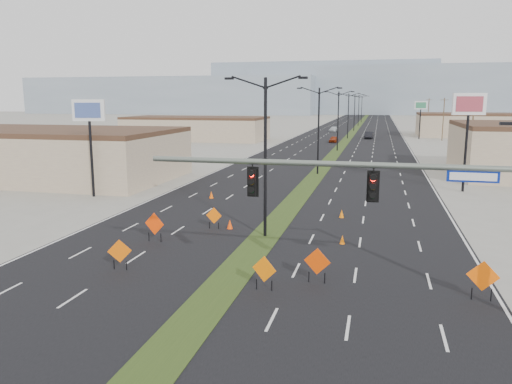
% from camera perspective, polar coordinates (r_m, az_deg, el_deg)
% --- Properties ---
extents(ground, '(600.00, 600.00, 0.00)m').
position_cam_1_polar(ground, '(21.34, -6.31, -13.53)').
color(ground, gray).
rests_on(ground, ground).
extents(road_surface, '(25.00, 400.00, 0.02)m').
position_cam_1_polar(road_surface, '(118.77, 10.53, 6.17)').
color(road_surface, black).
rests_on(road_surface, ground).
extents(median_strip, '(2.00, 400.00, 0.04)m').
position_cam_1_polar(median_strip, '(118.77, 10.53, 6.17)').
color(median_strip, '#2A3F16').
rests_on(median_strip, ground).
extents(building_sw_near, '(40.00, 16.00, 5.00)m').
position_cam_1_polar(building_sw_near, '(64.17, -27.05, 3.86)').
color(building_sw_near, tan).
rests_on(building_sw_near, ground).
extents(building_sw_far, '(30.00, 14.00, 4.50)m').
position_cam_1_polar(building_sw_far, '(110.51, -6.85, 7.12)').
color(building_sw_far, tan).
rests_on(building_sw_far, ground).
extents(mesa_west, '(180.00, 50.00, 22.00)m').
position_cam_1_polar(mesa_west, '(324.12, -9.40, 10.80)').
color(mesa_west, gray).
rests_on(mesa_west, ground).
extents(mesa_center, '(220.00, 50.00, 28.00)m').
position_cam_1_polar(mesa_center, '(320.03, 20.12, 10.86)').
color(mesa_center, gray).
rests_on(mesa_center, ground).
extents(mesa_backdrop, '(140.00, 50.00, 32.00)m').
position_cam_1_polar(mesa_backdrop, '(340.34, 7.75, 11.67)').
color(mesa_backdrop, gray).
rests_on(mesa_backdrop, ground).
extents(signal_mast, '(16.30, 0.60, 8.00)m').
position_cam_1_polar(signal_mast, '(20.70, 18.32, -0.82)').
color(signal_mast, slate).
rests_on(signal_mast, ground).
extents(streetlight_0, '(5.15, 0.24, 10.02)m').
position_cam_1_polar(streetlight_0, '(31.19, 1.07, 4.54)').
color(streetlight_0, black).
rests_on(streetlight_0, ground).
extents(streetlight_1, '(5.15, 0.24, 10.02)m').
position_cam_1_polar(streetlight_1, '(58.75, 7.16, 7.27)').
color(streetlight_1, black).
rests_on(streetlight_1, ground).
extents(streetlight_2, '(5.15, 0.24, 10.02)m').
position_cam_1_polar(streetlight_2, '(86.59, 9.36, 8.24)').
color(streetlight_2, black).
rests_on(streetlight_2, ground).
extents(streetlight_3, '(5.15, 0.24, 10.02)m').
position_cam_1_polar(streetlight_3, '(114.51, 10.50, 8.73)').
color(streetlight_3, black).
rests_on(streetlight_3, ground).
extents(streetlight_4, '(5.15, 0.24, 10.02)m').
position_cam_1_polar(streetlight_4, '(142.46, 11.19, 9.02)').
color(streetlight_4, black).
rests_on(streetlight_4, ground).
extents(streetlight_5, '(5.15, 0.24, 10.02)m').
position_cam_1_polar(streetlight_5, '(170.43, 11.65, 9.22)').
color(streetlight_5, black).
rests_on(streetlight_5, ground).
extents(streetlight_6, '(5.15, 0.24, 10.02)m').
position_cam_1_polar(streetlight_6, '(198.40, 11.99, 9.36)').
color(streetlight_6, black).
rests_on(streetlight_6, ground).
extents(utility_pole_1, '(1.60, 0.20, 9.00)m').
position_cam_1_polar(utility_pole_1, '(79.46, 23.49, 6.78)').
color(utility_pole_1, '#4C3823').
rests_on(utility_pole_1, ground).
extents(utility_pole_2, '(1.60, 0.20, 9.00)m').
position_cam_1_polar(utility_pole_2, '(114.09, 20.62, 7.86)').
color(utility_pole_2, '#4C3823').
rests_on(utility_pole_2, ground).
extents(utility_pole_3, '(1.60, 0.20, 9.00)m').
position_cam_1_polar(utility_pole_3, '(148.90, 19.08, 8.42)').
color(utility_pole_3, '#4C3823').
rests_on(utility_pole_3, ground).
extents(car_left, '(1.82, 3.86, 1.28)m').
position_cam_1_polar(car_left, '(103.84, 8.87, 5.97)').
color(car_left, maroon).
rests_on(car_left, ground).
extents(car_mid, '(1.98, 4.92, 1.59)m').
position_cam_1_polar(car_mid, '(115.40, 12.79, 6.36)').
color(car_mid, black).
rests_on(car_mid, ground).
extents(car_far, '(2.34, 4.74, 1.32)m').
position_cam_1_polar(car_far, '(138.99, 8.85, 7.10)').
color(car_far, silver).
rests_on(car_far, ground).
extents(construction_sign_0, '(1.13, 0.53, 1.63)m').
position_cam_1_polar(construction_sign_0, '(26.72, -15.32, -6.65)').
color(construction_sign_0, '#E05804').
rests_on(construction_sign_0, ground).
extents(construction_sign_1, '(1.36, 0.29, 1.83)m').
position_cam_1_polar(construction_sign_1, '(31.38, -11.53, -3.69)').
color(construction_sign_1, '#FF3D05').
rests_on(construction_sign_1, ground).
extents(construction_sign_2, '(1.11, 0.12, 1.48)m').
position_cam_1_polar(construction_sign_2, '(33.98, -4.83, -2.79)').
color(construction_sign_2, '#FF6505').
rests_on(construction_sign_2, ground).
extents(construction_sign_3, '(1.20, 0.38, 1.65)m').
position_cam_1_polar(construction_sign_3, '(23.12, 0.94, -8.94)').
color(construction_sign_3, orange).
rests_on(construction_sign_3, ground).
extents(construction_sign_4, '(1.30, 0.24, 1.74)m').
position_cam_1_polar(construction_sign_4, '(24.16, 7.00, -8.01)').
color(construction_sign_4, '#D53C04').
rests_on(construction_sign_4, ground).
extents(construction_sign_5, '(1.35, 0.26, 1.82)m').
position_cam_1_polar(construction_sign_5, '(24.07, 24.50, -8.86)').
color(construction_sign_5, '#FE5B05').
rests_on(construction_sign_5, ground).
extents(cone_0, '(0.52, 0.52, 0.66)m').
position_cam_1_polar(cone_0, '(33.97, -3.01, -3.70)').
color(cone_0, '#FB4205').
rests_on(cone_0, ground).
extents(cone_1, '(0.35, 0.35, 0.55)m').
position_cam_1_polar(cone_1, '(30.90, 9.84, -5.40)').
color(cone_1, '#FF6D05').
rests_on(cone_1, ground).
extents(cone_2, '(0.41, 0.41, 0.62)m').
position_cam_1_polar(cone_2, '(37.64, 9.76, -2.47)').
color(cone_2, orange).
rests_on(cone_2, ground).
extents(cone_3, '(0.47, 0.47, 0.66)m').
position_cam_1_polar(cone_3, '(44.51, -5.13, -0.32)').
color(cone_3, '#F75505').
rests_on(cone_3, ground).
extents(pole_sign_west, '(2.84, 1.01, 8.69)m').
position_cam_1_polar(pole_sign_west, '(46.86, -18.53, 7.99)').
color(pole_sign_west, black).
rests_on(pole_sign_west, ground).
extents(pole_sign_east_near, '(3.04, 0.81, 9.27)m').
position_cam_1_polar(pole_sign_east_near, '(51.03, 23.13, 8.43)').
color(pole_sign_east_near, black).
rests_on(pole_sign_east_near, ground).
extents(pole_sign_east_far, '(2.72, 0.41, 8.35)m').
position_cam_1_polar(pole_sign_east_far, '(117.00, 18.31, 9.06)').
color(pole_sign_east_far, black).
rests_on(pole_sign_east_far, ground).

